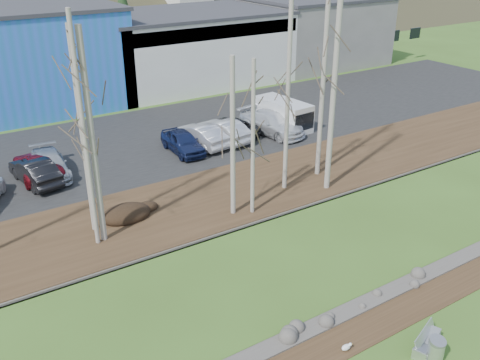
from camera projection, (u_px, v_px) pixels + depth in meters
ground at (409, 360)px, 18.69m from camera, size 200.00×200.00×0.00m
dirt_strip at (366, 327)px, 20.29m from camera, size 80.00×1.80×0.03m
near_bank_rocks at (347, 313)px, 21.05m from camera, size 80.00×0.80×0.50m
river at (284, 264)px, 24.18m from camera, size 80.00×8.00×0.90m
far_bank_rocks at (236, 226)px, 27.30m from camera, size 80.00×0.80×0.46m
far_bank at (205, 201)px, 29.70m from camera, size 80.00×7.00×0.15m
parking_lot at (131, 144)px, 37.70m from camera, size 80.00×14.00×0.14m
building_white at (187, 47)px, 52.88m from camera, size 18.36×12.24×6.80m
building_grey at (312, 30)px, 60.69m from camera, size 14.28×12.24×7.30m
bench_damaged at (426, 341)px, 19.07m from camera, size 1.74×1.06×0.74m
litter_bin at (435, 352)px, 18.38m from camera, size 0.66×0.66×0.96m
seagull at (346, 347)px, 19.04m from camera, size 0.45×0.21×0.33m
dirt_mound at (126, 213)px, 27.68m from camera, size 2.61×1.84×0.51m
birch_1 at (82, 135)px, 24.62m from camera, size 0.19×0.19×10.02m
birch_2 at (92, 141)px, 23.74m from camera, size 0.29×0.29×10.10m
birch_3 at (84, 136)px, 23.31m from camera, size 0.21×0.21×10.79m
birch_4 at (233, 139)px, 26.56m from camera, size 0.26×0.26×8.30m
birch_5 at (253, 140)px, 26.69m from camera, size 0.21×0.21×8.14m
birch_6 at (334, 88)px, 28.65m from camera, size 0.31×0.31×11.81m
birch_7 at (288, 100)px, 28.93m from camera, size 0.25×0.25×10.46m
birch_8 at (324, 75)px, 30.34m from camera, size 0.27×0.27×12.28m
car_1 at (35, 171)px, 31.38m from camera, size 2.26×4.74×1.50m
car_2 at (38, 165)px, 32.37m from camera, size 2.39×4.98×1.37m
car_3 at (50, 165)px, 32.40m from camera, size 2.41×4.96×1.39m
car_4 at (183, 142)px, 35.85m from camera, size 1.94×4.43×1.49m
car_5 at (200, 135)px, 36.93m from camera, size 2.28×4.86×1.54m
car_6 at (231, 127)px, 38.89m from camera, size 3.11×4.98×1.28m
car_7 at (271, 123)px, 39.17m from camera, size 3.21×5.82×1.60m
car_8 at (223, 130)px, 37.85m from camera, size 2.28×4.86×1.54m
van_white at (285, 115)px, 40.24m from camera, size 2.35×4.89×2.08m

